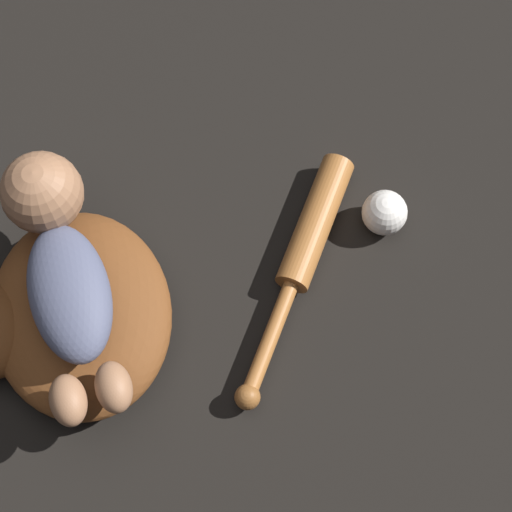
{
  "coord_description": "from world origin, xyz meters",
  "views": [
    {
      "loc": [
        -0.43,
        -0.27,
        1.22
      ],
      "look_at": [
        0.06,
        -0.25,
        0.07
      ],
      "focal_mm": 60.0,
      "sensor_mm": 36.0,
      "label": 1
    }
  ],
  "objects_px": {
    "baseball_glove": "(64,316)",
    "baseball_bat": "(305,248)",
    "baseball": "(385,213)",
    "baby_figure": "(58,257)"
  },
  "relations": [
    {
      "from": "baseball_glove",
      "to": "baseball_bat",
      "type": "xyz_separation_m",
      "value": [
        0.13,
        -0.35,
        -0.02
      ]
    },
    {
      "from": "baseball_bat",
      "to": "baseball",
      "type": "distance_m",
      "value": 0.14
    },
    {
      "from": "baseball_glove",
      "to": "baby_figure",
      "type": "bearing_deg",
      "value": -3.4
    },
    {
      "from": "baseball",
      "to": "baseball_bat",
      "type": "bearing_deg",
      "value": 117.0
    },
    {
      "from": "baby_figure",
      "to": "baseball_bat",
      "type": "relative_size",
      "value": 0.94
    },
    {
      "from": "baseball_glove",
      "to": "baseball_bat",
      "type": "bearing_deg",
      "value": -69.41
    },
    {
      "from": "baseball_glove",
      "to": "baby_figure",
      "type": "distance_m",
      "value": 0.11
    },
    {
      "from": "baseball_bat",
      "to": "baseball",
      "type": "xyz_separation_m",
      "value": [
        0.06,
        -0.12,
        0.01
      ]
    },
    {
      "from": "baby_figure",
      "to": "baseball",
      "type": "height_order",
      "value": "baby_figure"
    },
    {
      "from": "baby_figure",
      "to": "baseball_glove",
      "type": "bearing_deg",
      "value": 176.6
    }
  ]
}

